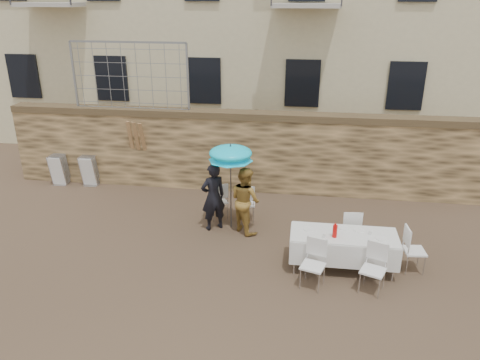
# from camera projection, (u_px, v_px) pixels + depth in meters

# --- Properties ---
(ground) EXTENTS (80.00, 80.00, 0.00)m
(ground) POSITION_uv_depth(u_px,v_px,m) (203.00, 291.00, 8.80)
(ground) COLOR brown
(ground) RESTS_ON ground
(stone_wall) EXTENTS (13.00, 0.50, 2.20)m
(stone_wall) POSITION_uv_depth(u_px,v_px,m) (240.00, 152.00, 12.98)
(stone_wall) COLOR olive
(stone_wall) RESTS_ON ground
(chain_link_fence) EXTENTS (3.20, 0.06, 1.80)m
(chain_link_fence) POSITION_uv_depth(u_px,v_px,m) (130.00, 77.00, 12.61)
(chain_link_fence) COLOR gray
(chain_link_fence) RESTS_ON stone_wall
(man_suit) EXTENTS (0.71, 0.66, 1.63)m
(man_suit) POSITION_uv_depth(u_px,v_px,m) (213.00, 197.00, 10.83)
(man_suit) COLOR black
(man_suit) RESTS_ON ground
(woman_dress) EXTENTS (0.96, 0.96, 1.57)m
(woman_dress) POSITION_uv_depth(u_px,v_px,m) (245.00, 200.00, 10.74)
(woman_dress) COLOR gold
(woman_dress) RESTS_ON ground
(umbrella) EXTENTS (1.02, 1.02, 1.92)m
(umbrella) POSITION_uv_depth(u_px,v_px,m) (231.00, 156.00, 10.50)
(umbrella) COLOR #3F3F44
(umbrella) RESTS_ON ground
(couple_chair_left) EXTENTS (0.66, 0.66, 0.96)m
(couple_chair_left) POSITION_uv_depth(u_px,v_px,m) (218.00, 200.00, 11.46)
(couple_chair_left) COLOR white
(couple_chair_left) RESTS_ON ground
(couple_chair_right) EXTENTS (0.54, 0.54, 0.96)m
(couple_chair_right) POSITION_uv_depth(u_px,v_px,m) (246.00, 202.00, 11.37)
(couple_chair_right) COLOR white
(couple_chair_right) RESTS_ON ground
(banquet_table) EXTENTS (2.10, 0.85, 0.78)m
(banquet_table) POSITION_uv_depth(u_px,v_px,m) (344.00, 236.00, 9.28)
(banquet_table) COLOR white
(banquet_table) RESTS_ON ground
(soda_bottle) EXTENTS (0.09, 0.09, 0.26)m
(soda_bottle) POSITION_uv_depth(u_px,v_px,m) (335.00, 231.00, 9.10)
(soda_bottle) COLOR red
(soda_bottle) RESTS_ON banquet_table
(table_chair_front_left) EXTENTS (0.60, 0.60, 0.96)m
(table_chair_front_left) POSITION_uv_depth(u_px,v_px,m) (313.00, 265.00, 8.76)
(table_chair_front_left) COLOR white
(table_chair_front_left) RESTS_ON ground
(table_chair_front_right) EXTENTS (0.63, 0.63, 0.96)m
(table_chair_front_right) POSITION_uv_depth(u_px,v_px,m) (373.00, 269.00, 8.62)
(table_chair_front_right) COLOR white
(table_chair_front_right) RESTS_ON ground
(table_chair_back) EXTENTS (0.52, 0.52, 0.96)m
(table_chair_back) POSITION_uv_depth(u_px,v_px,m) (350.00, 229.00, 10.08)
(table_chair_back) COLOR white
(table_chair_back) RESTS_ON ground
(table_chair_side) EXTENTS (0.53, 0.53, 0.96)m
(table_chair_side) POSITION_uv_depth(u_px,v_px,m) (414.00, 250.00, 9.28)
(table_chair_side) COLOR white
(table_chair_side) RESTS_ON ground
(chair_stack_left) EXTENTS (0.46, 0.47, 0.92)m
(chair_stack_left) POSITION_uv_depth(u_px,v_px,m) (62.00, 167.00, 13.64)
(chair_stack_left) COLOR white
(chair_stack_left) RESTS_ON ground
(chair_stack_right) EXTENTS (0.46, 0.40, 0.92)m
(chair_stack_right) POSITION_uv_depth(u_px,v_px,m) (91.00, 169.00, 13.53)
(chair_stack_right) COLOR white
(chair_stack_right) RESTS_ON ground
(wood_planks) EXTENTS (0.70, 0.20, 2.00)m
(wood_planks) POSITION_uv_depth(u_px,v_px,m) (144.00, 153.00, 13.18)
(wood_planks) COLOR #A37749
(wood_planks) RESTS_ON ground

